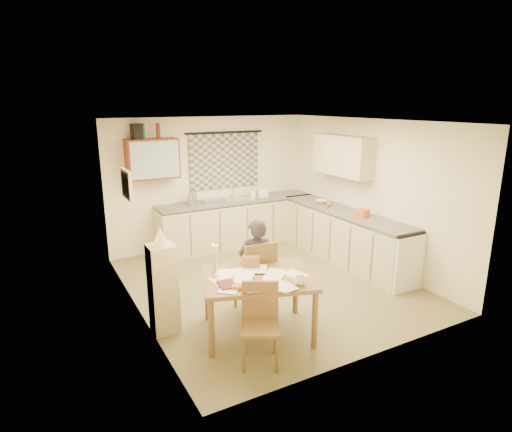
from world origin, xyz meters
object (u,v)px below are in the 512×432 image
stove (396,258)px  counter_right (343,236)px  shelf_stand (163,289)px  counter_back (241,222)px  chair_far (255,289)px  dining_table (258,304)px  person (256,267)px

stove → counter_right: bearing=90.0°
stove → shelf_stand: (-3.54, 0.36, 0.12)m
counter_back → chair_far: size_ratio=3.25×
chair_far → shelf_stand: shelf_stand is taller
dining_table → person: (0.25, 0.49, 0.27)m
person → chair_far: bearing=-74.7°
counter_back → shelf_stand: 3.47m
dining_table → shelf_stand: (-0.99, 0.59, 0.18)m
counter_right → stove: bearing=-90.0°
counter_right → stove: counter_right is taller
stove → chair_far: size_ratio=0.88×
stove → dining_table: bearing=-175.0°
stove → chair_far: 2.33m
counter_right → dining_table: 2.94m
chair_far → shelf_stand: size_ratio=0.90×
dining_table → shelf_stand: shelf_stand is taller
dining_table → shelf_stand: bearing=168.4°
person → counter_right: bearing=-142.6°
stove → dining_table: size_ratio=0.58×
chair_far → person: 0.34m
shelf_stand → chair_far: bearing=-2.7°
person → counter_back: bearing=-97.9°
counter_right → person: person is taller
person → shelf_stand: size_ratio=1.16×
chair_far → person: size_ratio=0.78×
chair_far → person: (0.00, -0.04, 0.34)m
counter_right → chair_far: 2.49m
counter_back → dining_table: size_ratio=2.12×
dining_table → chair_far: size_ratio=1.53×
dining_table → person: bearing=82.2°
person → shelf_stand: (-1.24, 0.10, -0.09)m
counter_back → chair_far: (-1.10, -2.62, -0.14)m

